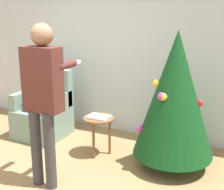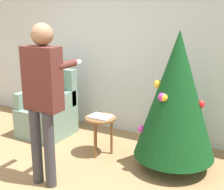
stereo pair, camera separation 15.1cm
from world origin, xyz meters
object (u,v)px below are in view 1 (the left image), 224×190
at_px(side_stool, 99,124).
at_px(person_standing, 43,92).
at_px(armchair, 44,113).
at_px(person_seated, 42,92).
at_px(christmas_tree, 175,94).

bearing_deg(side_stool, person_standing, -100.20).
distance_m(armchair, side_stool, 1.11).
relative_size(armchair, person_seated, 0.80).
bearing_deg(person_standing, side_stool, 79.80).
distance_m(person_seated, person_standing, 1.48).
bearing_deg(christmas_tree, side_stool, -172.87).
relative_size(person_seated, side_stool, 2.41).
xyz_separation_m(christmas_tree, person_standing, (-1.14, -1.03, 0.14)).
distance_m(christmas_tree, person_seated, 2.08).
height_order(armchair, person_standing, person_standing).
bearing_deg(armchair, person_standing, -50.40).
relative_size(person_seated, person_standing, 0.71).
height_order(armchair, side_stool, armchair).
bearing_deg(side_stool, armchair, 168.97).
distance_m(person_standing, side_stool, 1.12).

